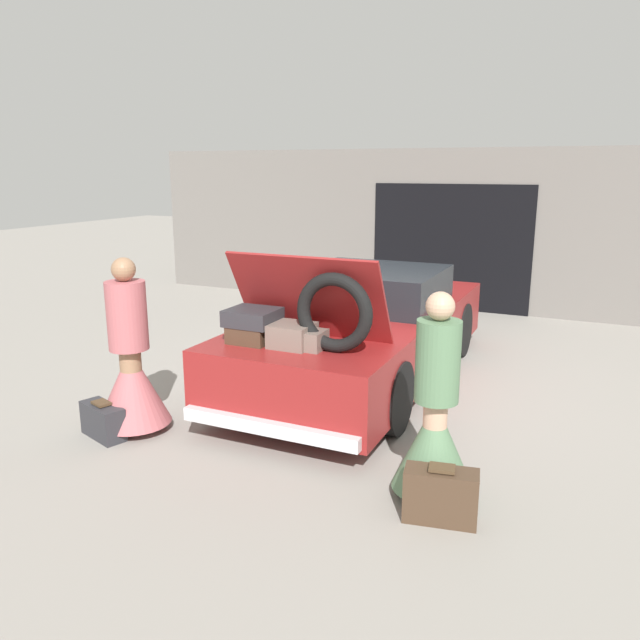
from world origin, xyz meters
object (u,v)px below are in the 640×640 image
object	(u,v)px
person_left	(131,371)
car	(364,330)
person_right	(435,427)
suitcase_beside_left_person	(103,421)
suitcase_beside_right_person	(441,495)

from	to	relation	value
person_left	car	bearing A→B (deg)	159.93
person_right	person_left	bearing A→B (deg)	75.27
person_right	suitcase_beside_left_person	xyz separation A→B (m)	(-3.09, -0.23, -0.41)
person_left	suitcase_beside_right_person	distance (m)	3.12
car	person_left	world-z (taller)	car
suitcase_beside_left_person	suitcase_beside_right_person	world-z (taller)	suitcase_beside_right_person
suitcase_beside_right_person	suitcase_beside_left_person	bearing A→B (deg)	178.49
car	suitcase_beside_left_person	world-z (taller)	car
person_right	suitcase_beside_left_person	bearing A→B (deg)	80.04
car	person_right	distance (m)	2.78
car	person_right	xyz separation A→B (m)	(1.47, -2.36, -0.03)
person_left	suitcase_beside_right_person	world-z (taller)	person_left
person_left	suitcase_beside_right_person	bearing A→B (deg)	95.68
suitcase_beside_left_person	person_left	bearing A→B (deg)	59.15
car	suitcase_beside_left_person	size ratio (longest dim) A/B	8.64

